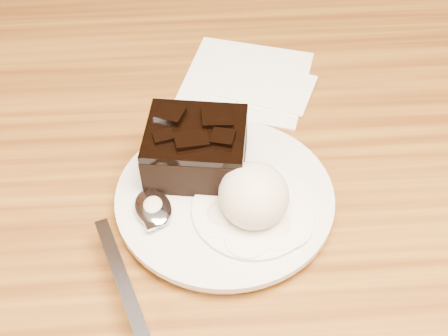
{
  "coord_description": "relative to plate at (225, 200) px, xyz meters",
  "views": [
    {
      "loc": [
        -0.02,
        -0.34,
        1.18
      ],
      "look_at": [
        -0.0,
        0.01,
        0.79
      ],
      "focal_mm": 48.0,
      "sensor_mm": 36.0,
      "label": 1
    }
  ],
  "objects": [
    {
      "name": "napkin",
      "position": [
        0.04,
        0.18,
        -0.01
      ],
      "size": [
        0.17,
        0.17,
        0.01
      ],
      "primitive_type": "cube",
      "rotation": [
        0.0,
        0.0,
        -0.31
      ],
      "color": "white",
      "rests_on": "dining_table"
    },
    {
      "name": "crumb_a",
      "position": [
        -0.01,
        -0.02,
        0.01
      ],
      "size": [
        0.01,
        0.01,
        0.0
      ],
      "primitive_type": "cube",
      "rotation": [
        0.0,
        0.0,
        0.99
      ],
      "color": "black",
      "rests_on": "plate"
    },
    {
      "name": "spoon",
      "position": [
        -0.06,
        -0.02,
        0.01
      ],
      "size": [
        0.09,
        0.18,
        0.01
      ],
      "primitive_type": null,
      "rotation": [
        0.0,
        0.0,
        0.34
      ],
      "color": "silver",
      "rests_on": "plate"
    },
    {
      "name": "brownie",
      "position": [
        -0.02,
        0.04,
        0.03
      ],
      "size": [
        0.1,
        0.09,
        0.04
      ],
      "primitive_type": "cube",
      "rotation": [
        0.0,
        0.0,
        -0.16
      ],
      "color": "black",
      "rests_on": "plate"
    },
    {
      "name": "plate",
      "position": [
        0.0,
        0.0,
        0.0
      ],
      "size": [
        0.2,
        0.2,
        0.02
      ],
      "primitive_type": "cylinder",
      "color": "silver",
      "rests_on": "dining_table"
    },
    {
      "name": "crumb_b",
      "position": [
        0.04,
        -0.03,
        0.01
      ],
      "size": [
        0.01,
        0.01,
        0.0
      ],
      "primitive_type": "cube",
      "rotation": [
        0.0,
        0.0,
        0.72
      ],
      "color": "black",
      "rests_on": "plate"
    },
    {
      "name": "ice_cream_scoop",
      "position": [
        0.02,
        -0.02,
        0.03
      ],
      "size": [
        0.06,
        0.06,
        0.05
      ],
      "primitive_type": "ellipsoid",
      "color": "silver",
      "rests_on": "plate"
    },
    {
      "name": "melt_puddle",
      "position": [
        0.02,
        -0.02,
        0.01
      ],
      "size": [
        0.11,
        0.11,
        0.0
      ],
      "primitive_type": "cylinder",
      "color": "white",
      "rests_on": "plate"
    }
  ]
}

